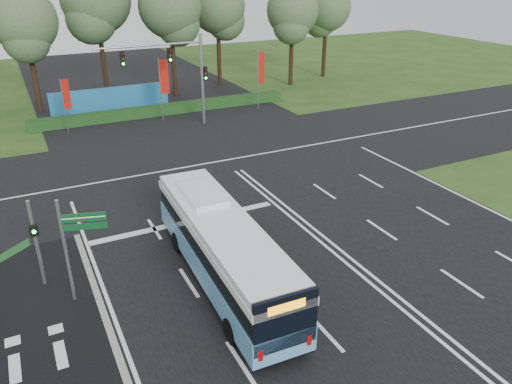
% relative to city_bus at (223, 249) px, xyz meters
% --- Properties ---
extents(ground, '(120.00, 120.00, 0.00)m').
position_rel_city_bus_xyz_m(ground, '(5.27, 0.53, -1.57)').
color(ground, '#274617').
rests_on(ground, ground).
extents(road_main, '(20.00, 120.00, 0.04)m').
position_rel_city_bus_xyz_m(road_main, '(5.27, 0.53, -1.55)').
color(road_main, black).
rests_on(road_main, ground).
extents(road_cross, '(120.00, 14.00, 0.05)m').
position_rel_city_bus_xyz_m(road_cross, '(5.27, 12.53, -1.54)').
color(road_cross, black).
rests_on(road_cross, ground).
extents(bike_path, '(5.00, 18.00, 0.06)m').
position_rel_city_bus_xyz_m(bike_path, '(-7.23, -2.47, -1.54)').
color(bike_path, black).
rests_on(bike_path, ground).
extents(kerb_strip, '(0.25, 18.00, 0.12)m').
position_rel_city_bus_xyz_m(kerb_strip, '(-4.83, -2.47, -1.51)').
color(kerb_strip, gray).
rests_on(kerb_strip, ground).
extents(city_bus, '(2.66, 10.92, 3.11)m').
position_rel_city_bus_xyz_m(city_bus, '(0.00, 0.00, 0.00)').
color(city_bus, '#5490C2').
rests_on(city_bus, ground).
extents(pedestrian_signal, '(0.33, 0.43, 3.79)m').
position_rel_city_bus_xyz_m(pedestrian_signal, '(-6.58, 3.02, 0.50)').
color(pedestrian_signal, gray).
rests_on(pedestrian_signal, ground).
extents(street_sign, '(1.62, 0.55, 4.31)m').
position_rel_city_bus_xyz_m(street_sign, '(-5.32, 1.36, 1.13)').
color(street_sign, gray).
rests_on(street_sign, ground).
extents(banner_flag_left, '(0.59, 0.24, 4.18)m').
position_rel_city_bus_xyz_m(banner_flag_left, '(-2.74, 23.23, 1.18)').
color(banner_flag_left, gray).
rests_on(banner_flag_left, ground).
extents(banner_flag_mid, '(0.73, 0.22, 5.06)m').
position_rel_city_bus_xyz_m(banner_flag_mid, '(4.74, 23.13, 1.71)').
color(banner_flag_mid, gray).
rests_on(banner_flag_mid, ground).
extents(banner_flag_right, '(0.73, 0.24, 5.06)m').
position_rel_city_bus_xyz_m(banner_flag_right, '(13.34, 22.91, 1.71)').
color(banner_flag_right, gray).
rests_on(banner_flag_right, ground).
extents(traffic_light_gantry, '(8.41, 0.28, 7.00)m').
position_rel_city_bus_xyz_m(traffic_light_gantry, '(5.48, 21.03, 3.10)').
color(traffic_light_gantry, gray).
rests_on(traffic_light_gantry, ground).
extents(hedge, '(22.00, 1.20, 0.80)m').
position_rel_city_bus_xyz_m(hedge, '(5.27, 25.03, -1.17)').
color(hedge, '#173B15').
rests_on(hedge, ground).
extents(blue_hoarding, '(10.00, 0.30, 2.20)m').
position_rel_city_bus_xyz_m(blue_hoarding, '(1.27, 27.53, -0.47)').
color(blue_hoarding, '#1B6093').
rests_on(blue_hoarding, ground).
extents(eucalyptus_row, '(47.53, 8.98, 12.07)m').
position_rel_city_bus_xyz_m(eucalyptus_row, '(5.08, 31.91, 6.33)').
color(eucalyptus_row, black).
rests_on(eucalyptus_row, ground).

